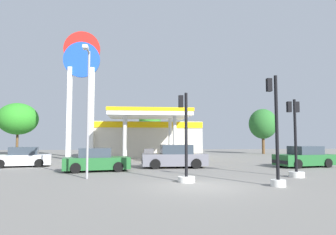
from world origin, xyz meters
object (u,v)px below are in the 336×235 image
(car_0, at_px, (96,161))
(traffic_signal_0, at_px, (186,157))
(tree_2, at_px, (263,124))
(car_2, at_px, (304,158))
(tree_0, at_px, (18,119))
(tree_1, at_px, (150,120))
(car_3, at_px, (22,158))
(traffic_signal_2, at_px, (276,147))
(car_1, at_px, (175,157))
(traffic_signal_1, at_px, (295,151))
(corner_streetlamp, at_px, (88,100))
(station_pole_sign, at_px, (81,78))

(car_0, height_order, traffic_signal_0, traffic_signal_0)
(traffic_signal_0, xyz_separation_m, tree_2, (15.06, 24.88, 2.85))
(car_2, relative_size, traffic_signal_0, 1.06)
(tree_0, height_order, tree_1, tree_0)
(car_3, height_order, tree_2, tree_2)
(traffic_signal_2, relative_size, tree_0, 0.73)
(car_1, height_order, car_3, car_1)
(car_0, bearing_deg, traffic_signal_1, -21.13)
(car_1, relative_size, car_3, 1.06)
(tree_2, bearing_deg, traffic_signal_2, -113.33)
(car_2, distance_m, car_3, 20.24)
(traffic_signal_0, height_order, tree_1, tree_1)
(car_0, relative_size, car_3, 1.00)
(car_2, bearing_deg, corner_streetlamp, -161.45)
(station_pole_sign, distance_m, corner_streetlamp, 15.95)
(tree_2, bearing_deg, traffic_signal_1, -110.74)
(station_pole_sign, distance_m, traffic_signal_1, 21.77)
(car_2, relative_size, tree_2, 0.73)
(traffic_signal_0, bearing_deg, tree_2, 58.81)
(car_3, relative_size, traffic_signal_0, 1.01)
(car_0, xyz_separation_m, traffic_signal_2, (8.29, -6.95, 0.99))
(tree_0, relative_size, corner_streetlamp, 0.99)
(car_2, bearing_deg, traffic_signal_1, -124.74)
(traffic_signal_1, bearing_deg, tree_2, 69.26)
(car_0, bearing_deg, traffic_signal_2, -39.98)
(traffic_signal_1, height_order, tree_2, tree_2)
(car_1, xyz_separation_m, car_2, (9.26, -0.63, -0.05))
(car_3, bearing_deg, car_0, -33.37)
(traffic_signal_1, height_order, traffic_signal_2, traffic_signal_2)
(traffic_signal_0, bearing_deg, car_3, 138.96)
(traffic_signal_0, bearing_deg, car_2, 33.37)
(station_pole_sign, relative_size, tree_1, 2.20)
(tree_0, bearing_deg, car_0, -59.20)
(car_1, relative_size, traffic_signal_2, 0.95)
(car_0, distance_m, tree_2, 28.02)
(car_0, height_order, car_3, car_0)
(traffic_signal_0, bearing_deg, traffic_signal_2, -24.93)
(traffic_signal_1, distance_m, tree_0, 33.13)
(car_1, xyz_separation_m, traffic_signal_2, (3.13, -8.72, 0.92))
(car_3, height_order, corner_streetlamp, corner_streetlamp)
(station_pole_sign, distance_m, car_3, 11.05)
(car_0, relative_size, tree_1, 0.72)
(station_pole_sign, xyz_separation_m, tree_1, (7.43, 9.00, -3.62))
(car_2, xyz_separation_m, tree_0, (-26.27, 18.74, 3.80))
(tree_0, bearing_deg, tree_1, 1.91)
(car_3, height_order, traffic_signal_2, traffic_signal_2)
(car_0, height_order, tree_1, tree_1)
(car_3, distance_m, corner_streetlamp, 9.89)
(traffic_signal_2, xyz_separation_m, tree_2, (11.45, 26.55, 2.38))
(traffic_signal_1, distance_m, corner_streetlamp, 11.10)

